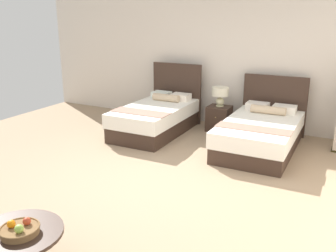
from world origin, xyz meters
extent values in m
cube|color=#9F8466|center=(0.00, 0.00, -0.01)|extent=(9.43, 10.36, 0.02)
cube|color=silver|center=(0.00, 3.38, 1.37)|extent=(9.43, 0.12, 2.74)
cube|color=#38271E|center=(-1.08, 2.04, 0.15)|extent=(1.09, 2.00, 0.30)
cube|color=white|center=(-1.08, 2.04, 0.44)|extent=(1.13, 2.04, 0.27)
cube|color=#38271E|center=(-1.08, 3.06, 0.66)|extent=(1.16, 0.07, 1.31)
cube|color=white|center=(-1.32, 2.77, 0.64)|extent=(0.39, 0.30, 0.14)
cube|color=white|center=(-0.85, 2.78, 0.64)|extent=(0.39, 0.30, 0.14)
cylinder|color=beige|center=(-1.08, 2.53, 0.65)|extent=(0.59, 0.15, 0.15)
cube|color=#9F7765|center=(-1.07, 1.48, 0.58)|extent=(1.14, 0.40, 0.01)
cube|color=#38271E|center=(1.08, 2.04, 0.14)|extent=(1.19, 2.11, 0.28)
cube|color=white|center=(1.08, 2.04, 0.41)|extent=(1.23, 2.15, 0.27)
cube|color=#38271E|center=(1.07, 3.12, 0.60)|extent=(1.26, 0.07, 1.20)
cube|color=white|center=(0.81, 2.83, 0.61)|extent=(0.43, 0.30, 0.14)
cube|color=white|center=(1.33, 2.83, 0.61)|extent=(0.43, 0.30, 0.14)
cylinder|color=beige|center=(1.07, 2.59, 0.62)|extent=(0.65, 0.16, 0.15)
cube|color=#9F7765|center=(1.08, 1.52, 0.55)|extent=(1.24, 0.36, 0.01)
cube|color=#38271E|center=(0.03, 2.81, 0.26)|extent=(0.46, 0.41, 0.52)
sphere|color=tan|center=(0.03, 2.59, 0.34)|extent=(0.02, 0.02, 0.02)
cylinder|color=beige|center=(0.03, 2.83, 0.53)|extent=(0.16, 0.16, 0.02)
ellipsoid|color=beige|center=(0.03, 2.83, 0.63)|extent=(0.17, 0.17, 0.16)
cylinder|color=#99844C|center=(0.03, 2.83, 0.73)|extent=(0.02, 0.02, 0.04)
cylinder|color=beige|center=(0.03, 2.83, 0.84)|extent=(0.34, 0.34, 0.17)
cylinder|color=#38271E|center=(-0.10, -2.28, 0.41)|extent=(0.85, 0.85, 0.04)
cylinder|color=brown|center=(-0.05, -2.28, 0.46)|extent=(0.34, 0.34, 0.06)
torus|color=brown|center=(-0.05, -2.28, 0.49)|extent=(0.36, 0.36, 0.02)
sphere|color=#8BB047|center=(0.01, -2.33, 0.52)|extent=(0.08, 0.08, 0.08)
sphere|color=#AF3A22|center=(-0.04, -2.21, 0.52)|extent=(0.07, 0.07, 0.07)
sphere|color=orange|center=(-0.12, -2.31, 0.52)|extent=(0.08, 0.08, 0.08)
camera|label=1|loc=(2.51, -4.27, 2.35)|focal=39.49mm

